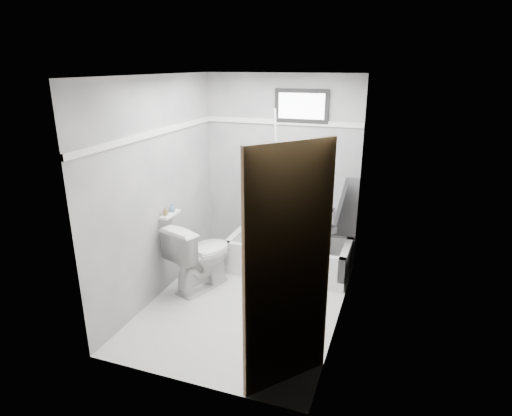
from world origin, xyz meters
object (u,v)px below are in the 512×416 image
at_px(toilet, 201,255).
at_px(door, 312,296).
at_px(office_chair, 305,221).
at_px(soap_bottle_a, 165,211).
at_px(bathtub, 288,255).
at_px(soap_bottle_b, 172,208).

distance_m(toilet, door, 2.26).
relative_size(office_chair, door, 0.57).
bearing_deg(soap_bottle_a, bathtub, 37.84).
xyz_separation_m(office_chair, door, (0.56, -2.23, 0.31)).
height_order(bathtub, soap_bottle_a, soap_bottle_a).
distance_m(door, soap_bottle_b, 2.40).
relative_size(office_chair, soap_bottle_b, 11.46).
distance_m(bathtub, soap_bottle_a, 1.66).
height_order(bathtub, soap_bottle_b, soap_bottle_b).
height_order(toilet, door, door).
bearing_deg(soap_bottle_b, soap_bottle_a, -90.00).
distance_m(soap_bottle_a, soap_bottle_b, 0.14).
relative_size(office_chair, soap_bottle_a, 11.39).
bearing_deg(bathtub, toilet, -139.27).
height_order(office_chair, toilet, office_chair).
bearing_deg(soap_bottle_b, office_chair, 30.10).
distance_m(bathtub, office_chair, 0.52).
xyz_separation_m(bathtub, office_chair, (0.19, 0.02, 0.48)).
distance_m(office_chair, soap_bottle_a, 1.68).
bearing_deg(soap_bottle_b, door, -36.89).
relative_size(soap_bottle_a, soap_bottle_b, 1.01).
distance_m(bathtub, door, 2.46).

